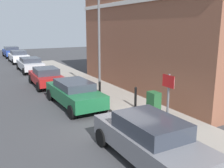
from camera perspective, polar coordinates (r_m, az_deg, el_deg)
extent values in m
plane|color=#38383A|center=(10.61, 1.44, -9.60)|extent=(80.00, 80.00, 0.00)
cube|color=gray|center=(16.48, -3.37, -1.12)|extent=(2.64, 30.00, 0.15)
cube|color=brown|center=(17.29, 13.71, 13.22)|extent=(6.89, 12.75, 8.53)
cube|color=silver|center=(15.24, 3.69, 18.03)|extent=(0.12, 12.75, 0.24)
cube|color=slate|center=(7.85, 8.54, -13.01)|extent=(1.67, 4.39, 0.65)
cube|color=#2D333D|center=(7.62, 8.76, -9.29)|extent=(1.46, 2.19, 0.50)
cylinder|color=black|center=(8.88, -2.22, -12.02)|extent=(0.22, 0.64, 0.64)
cylinder|color=black|center=(9.61, 6.20, -10.08)|extent=(0.22, 0.64, 0.64)
cube|color=#195933|center=(13.16, -8.51, -2.31)|extent=(1.78, 4.50, 0.64)
cube|color=#2D333D|center=(13.05, -8.60, -0.17)|extent=(1.53, 2.30, 0.41)
cylinder|color=black|center=(14.55, -13.83, -2.38)|extent=(0.23, 0.64, 0.64)
cylinder|color=black|center=(15.04, -8.02, -1.63)|extent=(0.23, 0.64, 0.64)
cylinder|color=black|center=(11.48, -9.06, -6.28)|extent=(0.23, 0.64, 0.64)
cylinder|color=black|center=(12.09, -1.99, -5.12)|extent=(0.23, 0.64, 0.64)
cube|color=maroon|center=(18.02, -14.76, 1.40)|extent=(1.74, 3.96, 0.56)
cube|color=#2D333D|center=(17.75, -14.72, 2.83)|extent=(1.50, 1.92, 0.45)
cylinder|color=black|center=(19.29, -17.90, 1.09)|extent=(0.23, 0.64, 0.64)
cylinder|color=black|center=(19.59, -13.44, 1.54)|extent=(0.23, 0.64, 0.64)
cylinder|color=black|center=(16.57, -16.22, -0.67)|extent=(0.23, 0.64, 0.64)
cylinder|color=black|center=(16.92, -11.08, -0.12)|extent=(0.23, 0.64, 0.64)
cube|color=#B7B7BC|center=(24.38, -18.07, 4.16)|extent=(1.74, 4.43, 0.61)
cube|color=#2D333D|center=(24.09, -18.05, 5.23)|extent=(1.53, 2.15, 0.41)
cylinder|color=black|center=(25.92, -20.50, 3.78)|extent=(0.22, 0.64, 0.64)
cylinder|color=black|center=(26.20, -16.97, 4.13)|extent=(0.22, 0.64, 0.64)
cylinder|color=black|center=(22.67, -19.25, 2.68)|extent=(0.22, 0.64, 0.64)
cylinder|color=black|center=(22.98, -15.23, 3.08)|extent=(0.22, 0.64, 0.64)
cube|color=silver|center=(30.93, -20.42, 5.74)|extent=(1.75, 4.39, 0.64)
cube|color=#2D333D|center=(30.69, -20.45, 6.69)|extent=(1.53, 1.93, 0.46)
cylinder|color=black|center=(32.47, -22.26, 5.33)|extent=(0.22, 0.64, 0.64)
cylinder|color=black|center=(32.70, -19.42, 5.60)|extent=(0.22, 0.64, 0.64)
cylinder|color=black|center=(29.24, -21.45, 4.66)|extent=(0.22, 0.64, 0.64)
cylinder|color=black|center=(29.49, -18.31, 4.96)|extent=(0.22, 0.64, 0.64)
cube|color=navy|center=(36.76, -21.80, 6.68)|extent=(1.87, 4.35, 0.69)
cube|color=#2D333D|center=(36.71, -21.87, 7.53)|extent=(1.63, 2.21, 0.44)
cylinder|color=black|center=(38.29, -23.38, 6.24)|extent=(0.23, 0.64, 0.64)
cylinder|color=black|center=(38.51, -20.81, 6.49)|extent=(0.23, 0.64, 0.64)
cylinder|color=black|center=(35.10, -22.79, 5.78)|extent=(0.23, 0.64, 0.64)
cylinder|color=black|center=(35.33, -20.00, 6.05)|extent=(0.23, 0.64, 0.64)
cube|color=#1E4C28|center=(11.16, 9.40, -4.66)|extent=(0.40, 0.55, 1.15)
cube|color=#333333|center=(11.33, 9.31, -7.25)|extent=(0.46, 0.61, 0.08)
cylinder|color=black|center=(12.44, 5.35, -3.18)|extent=(0.12, 0.12, 0.95)
sphere|color=black|center=(12.32, 5.40, -0.96)|extent=(0.14, 0.14, 0.14)
cylinder|color=black|center=(13.63, -2.79, -1.71)|extent=(0.12, 0.12, 0.95)
sphere|color=black|center=(13.52, -2.81, 0.32)|extent=(0.14, 0.14, 0.14)
cylinder|color=#59595B|center=(9.22, 12.51, -4.83)|extent=(0.08, 0.08, 2.30)
cube|color=white|center=(8.98, 12.69, 0.63)|extent=(0.03, 0.56, 0.40)
cube|color=red|center=(8.97, 12.62, 0.62)|extent=(0.01, 0.60, 0.44)
cylinder|color=#59595B|center=(14.97, -2.91, 8.44)|extent=(0.14, 0.14, 5.50)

